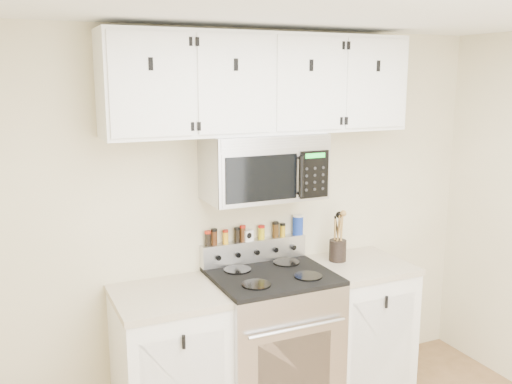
# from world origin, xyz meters

# --- Properties ---
(back_wall) EXTENTS (3.50, 0.01, 2.50)m
(back_wall) POSITION_xyz_m (0.00, 1.75, 1.25)
(back_wall) COLOR #BDB48E
(back_wall) RESTS_ON floor
(range) EXTENTS (0.76, 0.65, 1.10)m
(range) POSITION_xyz_m (0.00, 1.43, 0.49)
(range) COLOR #B7B7BA
(range) RESTS_ON floor
(base_cabinet_left) EXTENTS (0.64, 0.62, 0.92)m
(base_cabinet_left) POSITION_xyz_m (-0.69, 1.45, 0.46)
(base_cabinet_left) COLOR white
(base_cabinet_left) RESTS_ON floor
(base_cabinet_right) EXTENTS (0.64, 0.62, 0.92)m
(base_cabinet_right) POSITION_xyz_m (0.69, 1.45, 0.46)
(base_cabinet_right) COLOR white
(base_cabinet_right) RESTS_ON floor
(microwave) EXTENTS (0.76, 0.44, 0.42)m
(microwave) POSITION_xyz_m (0.00, 1.55, 1.63)
(microwave) COLOR #9E9EA3
(microwave) RESTS_ON back_wall
(upper_cabinets) EXTENTS (2.00, 0.35, 0.62)m
(upper_cabinets) POSITION_xyz_m (-0.00, 1.58, 2.15)
(upper_cabinets) COLOR white
(upper_cabinets) RESTS_ON back_wall
(utensil_crock) EXTENTS (0.12, 0.12, 0.35)m
(utensil_crock) POSITION_xyz_m (0.57, 1.55, 1.01)
(utensil_crock) COLOR black
(utensil_crock) RESTS_ON base_cabinet_right
(kitchen_timer) EXTENTS (0.08, 0.07, 0.08)m
(kitchen_timer) POSITION_xyz_m (-0.05, 1.71, 1.14)
(kitchen_timer) COLOR white
(kitchen_timer) RESTS_ON range
(salt_canister) EXTENTS (0.08, 0.08, 0.14)m
(salt_canister) POSITION_xyz_m (0.34, 1.71, 1.17)
(salt_canister) COLOR #16339B
(salt_canister) RESTS_ON range
(spice_jar_0) EXTENTS (0.04, 0.04, 0.10)m
(spice_jar_0) POSITION_xyz_m (-0.33, 1.71, 1.15)
(spice_jar_0) COLOR black
(spice_jar_0) RESTS_ON range
(spice_jar_1) EXTENTS (0.04, 0.04, 0.11)m
(spice_jar_1) POSITION_xyz_m (-0.29, 1.71, 1.16)
(spice_jar_1) COLOR #432210
(spice_jar_1) RESTS_ON range
(spice_jar_2) EXTENTS (0.04, 0.04, 0.09)m
(spice_jar_2) POSITION_xyz_m (-0.21, 1.71, 1.15)
(spice_jar_2) COLOR gold
(spice_jar_2) RESTS_ON range
(spice_jar_3) EXTENTS (0.04, 0.04, 0.10)m
(spice_jar_3) POSITION_xyz_m (-0.12, 1.71, 1.15)
(spice_jar_3) COLOR black
(spice_jar_3) RESTS_ON range
(spice_jar_4) EXTENTS (0.04, 0.04, 0.11)m
(spice_jar_4) POSITION_xyz_m (-0.08, 1.71, 1.16)
(spice_jar_4) COLOR #462610
(spice_jar_4) RESTS_ON range
(spice_jar_5) EXTENTS (0.05, 0.05, 0.10)m
(spice_jar_5) POSITION_xyz_m (0.06, 1.71, 1.15)
(spice_jar_5) COLOR gold
(spice_jar_5) RESTS_ON range
(spice_jar_6) EXTENTS (0.04, 0.04, 0.11)m
(spice_jar_6) POSITION_xyz_m (0.16, 1.71, 1.16)
(spice_jar_6) COLOR #462C10
(spice_jar_6) RESTS_ON range
(spice_jar_7) EXTENTS (0.04, 0.04, 0.09)m
(spice_jar_7) POSITION_xyz_m (0.22, 1.71, 1.15)
(spice_jar_7) COLOR gold
(spice_jar_7) RESTS_ON range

